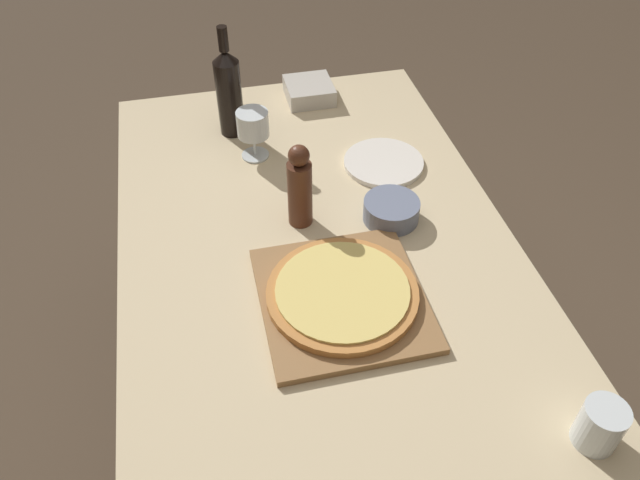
# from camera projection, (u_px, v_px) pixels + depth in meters

# --- Properties ---
(ground_plane) EXTENTS (12.00, 12.00, 0.00)m
(ground_plane) POSITION_uv_depth(u_px,v_px,m) (322.00, 427.00, 1.99)
(ground_plane) COLOR #4C3D2D
(dining_table) EXTENTS (0.94, 1.64, 0.77)m
(dining_table) POSITION_uv_depth(u_px,v_px,m) (323.00, 284.00, 1.52)
(dining_table) COLOR #CCB78E
(dining_table) RESTS_ON ground_plane
(cutting_board) EXTENTS (0.35, 0.37, 0.02)m
(cutting_board) POSITION_uv_depth(u_px,v_px,m) (342.00, 299.00, 1.36)
(cutting_board) COLOR olive
(cutting_board) RESTS_ON dining_table
(pizza) EXTENTS (0.33, 0.33, 0.02)m
(pizza) POSITION_uv_depth(u_px,v_px,m) (342.00, 292.00, 1.35)
(pizza) COLOR #BC7A3D
(pizza) RESTS_ON cutting_board
(wine_bottle) EXTENTS (0.07, 0.07, 0.32)m
(wine_bottle) POSITION_uv_depth(u_px,v_px,m) (229.00, 91.00, 1.75)
(wine_bottle) COLOR black
(wine_bottle) RESTS_ON dining_table
(pepper_mill) EXTENTS (0.06, 0.06, 0.23)m
(pepper_mill) POSITION_uv_depth(u_px,v_px,m) (300.00, 187.00, 1.48)
(pepper_mill) COLOR #4C2819
(pepper_mill) RESTS_ON dining_table
(wine_glass) EXTENTS (0.09, 0.09, 0.14)m
(wine_glass) POSITION_uv_depth(u_px,v_px,m) (253.00, 126.00, 1.69)
(wine_glass) COLOR silver
(wine_glass) RESTS_ON dining_table
(small_bowl) EXTENTS (0.14, 0.14, 0.05)m
(small_bowl) POSITION_uv_depth(u_px,v_px,m) (391.00, 210.00, 1.55)
(small_bowl) COLOR slate
(small_bowl) RESTS_ON dining_table
(drinking_tumbler) EXTENTS (0.08, 0.08, 0.10)m
(drinking_tumbler) POSITION_uv_depth(u_px,v_px,m) (600.00, 425.00, 1.10)
(drinking_tumbler) COLOR silver
(drinking_tumbler) RESTS_ON dining_table
(dinner_plate) EXTENTS (0.22, 0.22, 0.01)m
(dinner_plate) POSITION_uv_depth(u_px,v_px,m) (384.00, 163.00, 1.72)
(dinner_plate) COLOR silver
(dinner_plate) RESTS_ON dining_table
(food_container) EXTENTS (0.14, 0.15, 0.05)m
(food_container) POSITION_uv_depth(u_px,v_px,m) (309.00, 91.00, 1.96)
(food_container) COLOR #BCB7AD
(food_container) RESTS_ON dining_table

